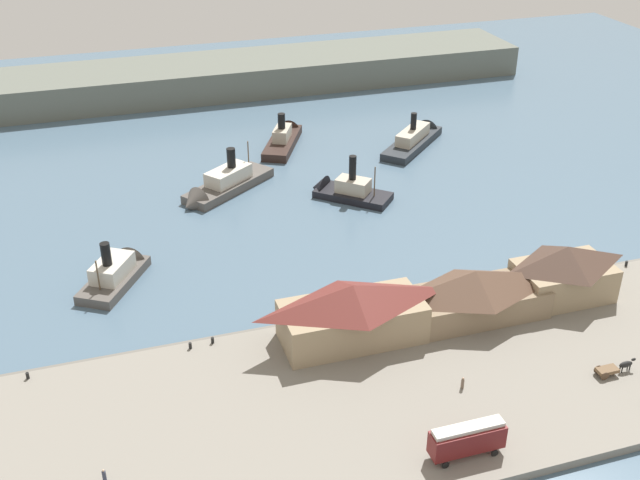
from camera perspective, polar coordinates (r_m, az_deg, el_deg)
name	(u,v)px	position (r m, az deg, el deg)	size (l,w,h in m)	color
ground_plane	(325,309)	(118.45, 0.33, -5.08)	(320.00, 320.00, 0.00)	slate
quay_promenade	(377,396)	(101.62, 4.24, -11.40)	(110.00, 36.00, 1.20)	gray
seawall_edge	(332,319)	(115.35, 0.89, -5.82)	(110.00, 0.80, 1.00)	#666159
ferry_shed_west_terminal	(353,312)	(107.65, 2.41, -5.32)	(20.30, 9.35, 8.86)	#998466
ferry_shed_customs_shed	(474,293)	(114.83, 11.26, -3.87)	(22.12, 9.03, 7.67)	#847056
ferry_shed_east_terminal	(564,271)	(122.48, 17.57, -2.22)	(14.57, 9.14, 8.75)	#998466
street_tram	(467,438)	(92.59, 10.80, -14.17)	(8.93, 2.55, 4.35)	maroon
horse_cart	(614,368)	(110.37, 20.85, -8.82)	(5.74, 1.64, 1.87)	brown
pedestrian_at_waters_edge	(463,383)	(102.79, 10.47, -10.34)	(0.43, 0.43, 1.72)	#6B5B4C
pedestrian_standing_center	(104,476)	(92.50, -15.63, -16.42)	(0.44, 0.44, 1.78)	#33384C
mooring_post_east	(28,376)	(109.78, -20.76, -9.34)	(0.44, 0.44, 0.90)	black
mooring_post_center_east	(626,264)	(136.24, 21.66, -1.62)	(0.44, 0.44, 0.90)	black
mooring_post_west	(213,340)	(110.05, -7.93, -7.33)	(0.44, 0.44, 0.90)	black
mooring_post_center_west	(190,346)	(109.49, -9.55, -7.69)	(0.44, 0.44, 0.90)	black
ferry_mid_harbor	(343,190)	(152.25, 1.71, 3.69)	(15.92, 15.30, 11.09)	black
ferry_moored_west	(220,187)	(154.42, -7.37, 3.92)	(21.88, 18.39, 10.43)	#514C47
ferry_approaching_east	(118,270)	(129.07, -14.64, -2.17)	(13.22, 16.42, 10.05)	#514C47
ferry_near_quay	(417,137)	(179.68, 7.16, 7.55)	(21.36, 20.82, 9.83)	#23282D
ferry_moored_east	(284,137)	(178.46, -2.64, 7.60)	(14.12, 21.02, 9.59)	black
far_headland	(199,78)	(214.85, -8.95, 11.73)	(180.00, 24.00, 8.00)	#60665B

